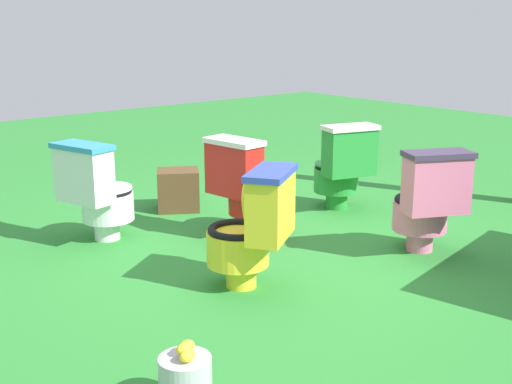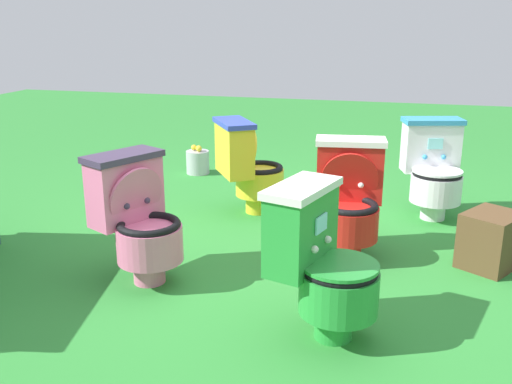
{
  "view_description": "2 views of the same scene",
  "coord_description": "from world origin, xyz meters",
  "px_view_note": "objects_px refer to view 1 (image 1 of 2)",
  "views": [
    {
      "loc": [
        2.99,
        3.31,
        1.56
      ],
      "look_at": [
        0.0,
        -0.26,
        0.34
      ],
      "focal_mm": 47.11,
      "sensor_mm": 36.0,
      "label": 1
    },
    {
      "loc": [
        -3.43,
        -0.68,
        1.46
      ],
      "look_at": [
        -0.32,
        0.14,
        0.47
      ],
      "focal_mm": 40.43,
      "sensor_mm": 36.0,
      "label": 2
    }
  ],
  "objects_px": {
    "toilet_yellow": "(253,228)",
    "small_crate": "(178,190)",
    "toilet_white": "(97,191)",
    "toilet_red": "(245,185)",
    "lemon_bucket": "(185,381)",
    "toilet_pink": "(427,200)",
    "toilet_green": "(342,167)"
  },
  "relations": [
    {
      "from": "toilet_white",
      "to": "toilet_pink",
      "type": "height_order",
      "value": "same"
    },
    {
      "from": "toilet_white",
      "to": "lemon_bucket",
      "type": "height_order",
      "value": "toilet_white"
    },
    {
      "from": "toilet_pink",
      "to": "toilet_yellow",
      "type": "bearing_deg",
      "value": -165.99
    },
    {
      "from": "toilet_yellow",
      "to": "small_crate",
      "type": "bearing_deg",
      "value": 37.38
    },
    {
      "from": "toilet_yellow",
      "to": "toilet_pink",
      "type": "xyz_separation_m",
      "value": [
        -1.27,
        0.29,
        0.0
      ]
    },
    {
      "from": "lemon_bucket",
      "to": "toilet_green",
      "type": "bearing_deg",
      "value": -148.8
    },
    {
      "from": "toilet_yellow",
      "to": "small_crate",
      "type": "relative_size",
      "value": 2.15
    },
    {
      "from": "toilet_yellow",
      "to": "toilet_green",
      "type": "height_order",
      "value": "same"
    },
    {
      "from": "toilet_red",
      "to": "toilet_yellow",
      "type": "distance_m",
      "value": 1.01
    },
    {
      "from": "small_crate",
      "to": "lemon_bucket",
      "type": "bearing_deg",
      "value": 57.07
    },
    {
      "from": "small_crate",
      "to": "toilet_green",
      "type": "bearing_deg",
      "value": 139.56
    },
    {
      "from": "toilet_white",
      "to": "toilet_yellow",
      "type": "bearing_deg",
      "value": -2.95
    },
    {
      "from": "toilet_yellow",
      "to": "toilet_pink",
      "type": "relative_size",
      "value": 1.0
    },
    {
      "from": "toilet_white",
      "to": "toilet_green",
      "type": "height_order",
      "value": "same"
    },
    {
      "from": "toilet_red",
      "to": "toilet_yellow",
      "type": "xyz_separation_m",
      "value": [
        0.6,
        0.82,
        0.0
      ]
    },
    {
      "from": "toilet_yellow",
      "to": "toilet_red",
      "type": "bearing_deg",
      "value": 20.43
    },
    {
      "from": "toilet_green",
      "to": "small_crate",
      "type": "bearing_deg",
      "value": 156.23
    },
    {
      "from": "toilet_red",
      "to": "toilet_yellow",
      "type": "relative_size",
      "value": 1.0
    },
    {
      "from": "small_crate",
      "to": "lemon_bucket",
      "type": "xyz_separation_m",
      "value": [
        1.59,
        2.46,
        -0.05
      ]
    },
    {
      "from": "toilet_red",
      "to": "lemon_bucket",
      "type": "distance_m",
      "value": 2.28
    },
    {
      "from": "toilet_yellow",
      "to": "lemon_bucket",
      "type": "bearing_deg",
      "value": -175.54
    },
    {
      "from": "toilet_white",
      "to": "toilet_pink",
      "type": "xyz_separation_m",
      "value": [
        -1.57,
        1.64,
        0.0
      ]
    },
    {
      "from": "toilet_white",
      "to": "toilet_green",
      "type": "relative_size",
      "value": 1.0
    },
    {
      "from": "toilet_yellow",
      "to": "lemon_bucket",
      "type": "xyz_separation_m",
      "value": [
        1.01,
        0.78,
        -0.26
      ]
    },
    {
      "from": "small_crate",
      "to": "toilet_pink",
      "type": "bearing_deg",
      "value": 109.26
    },
    {
      "from": "toilet_white",
      "to": "toilet_yellow",
      "type": "xyz_separation_m",
      "value": [
        -0.3,
        1.35,
        0.0
      ]
    },
    {
      "from": "toilet_red",
      "to": "toilet_white",
      "type": "relative_size",
      "value": 1.0
    },
    {
      "from": "toilet_red",
      "to": "toilet_white",
      "type": "height_order",
      "value": "same"
    },
    {
      "from": "toilet_pink",
      "to": "toilet_green",
      "type": "height_order",
      "value": "same"
    },
    {
      "from": "toilet_white",
      "to": "toilet_yellow",
      "type": "distance_m",
      "value": 1.39
    },
    {
      "from": "toilet_pink",
      "to": "lemon_bucket",
      "type": "distance_m",
      "value": 2.35
    },
    {
      "from": "toilet_red",
      "to": "toilet_green",
      "type": "relative_size",
      "value": 1.0
    }
  ]
}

